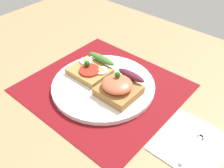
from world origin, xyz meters
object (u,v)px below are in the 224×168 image
at_px(sandwich_egg_tomato, 92,69).
at_px(sandwich_salmon, 119,87).
at_px(napkin, 191,143).
at_px(plate, 103,85).
at_px(fork, 197,142).

xyz_separation_m(sandwich_egg_tomato, sandwich_salmon, (0.11, -0.02, 0.01)).
relative_size(sandwich_egg_tomato, sandwich_salmon, 0.98).
height_order(sandwich_egg_tomato, napkin, sandwich_egg_tomato).
height_order(plate, sandwich_salmon, sandwich_salmon).
bearing_deg(sandwich_salmon, sandwich_egg_tomato, 170.91).
distance_m(plate, fork, 0.27).
relative_size(plate, napkin, 1.80).
bearing_deg(plate, napkin, -2.69).
bearing_deg(sandwich_salmon, fork, -1.48).
xyz_separation_m(sandwich_egg_tomato, napkin, (0.32, -0.03, -0.03)).
relative_size(plate, sandwich_salmon, 2.55).
relative_size(plate, fork, 2.11).
height_order(plate, napkin, plate).
bearing_deg(sandwich_egg_tomato, plate, -15.48).
xyz_separation_m(sandwich_salmon, napkin, (0.21, -0.01, -0.03)).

